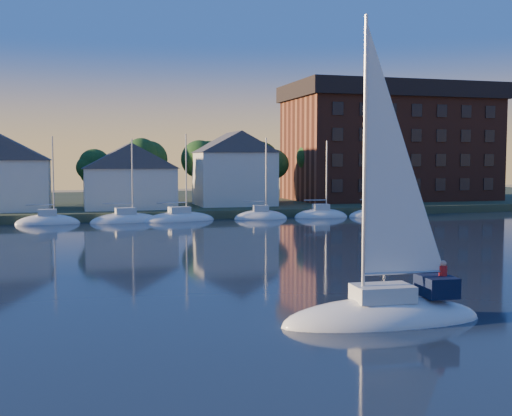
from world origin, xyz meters
name	(u,v)px	position (x,y,z in m)	size (l,w,h in m)	color
ground	(386,327)	(0.00, 0.00, 0.00)	(260.00, 260.00, 0.00)	black
shoreline_land	(159,205)	(0.00, 75.00, 0.00)	(160.00, 50.00, 2.00)	#354025
wooden_dock	(184,219)	(0.00, 52.00, 0.00)	(120.00, 3.00, 1.00)	brown
clubhouse_centre	(129,175)	(-6.00, 57.00, 5.13)	(11.55, 8.40, 8.08)	silver
clubhouse_east	(234,168)	(8.00, 59.00, 6.00)	(10.50, 8.40, 9.80)	silver
condo_block	(389,142)	(34.00, 64.95, 9.79)	(31.00, 17.00, 17.40)	brown
tree_line	(185,159)	(2.00, 63.00, 7.18)	(93.40, 5.40, 8.90)	#3C2D1B
moored_fleet	(118,222)	(-8.00, 49.00, 0.10)	(71.50, 2.40, 12.05)	white
hero_sailboat	(386,309)	(0.36, 0.78, 0.60)	(9.35, 3.50, 14.30)	white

